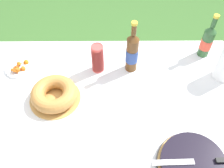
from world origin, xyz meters
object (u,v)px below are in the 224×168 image
berry_tart (192,164)px  cider_bottle_green (207,41)px  cider_bottle_amber (132,52)px  cup_stack (98,58)px  serving_knife (201,161)px  bundt_cake (54,94)px  snack_plate_near (20,67)px

berry_tart → cider_bottle_green: 0.79m
berry_tart → cider_bottle_amber: 0.68m
cider_bottle_amber → cup_stack: bearing=-177.9°
serving_knife → cider_bottle_green: (0.20, 0.75, 0.05)m
berry_tart → bundt_cake: 0.79m
bundt_cake → cup_stack: size_ratio=1.51×
cup_stack → cider_bottle_green: 0.69m
serving_knife → snack_plate_near: 1.15m
cup_stack → cider_bottle_green: bearing=10.9°
berry_tart → bundt_cake: bundt_cake is taller
serving_knife → snack_plate_near: serving_knife is taller
bundt_cake → cider_bottle_amber: 0.50m
bundt_cake → snack_plate_near: bundt_cake is taller
cup_stack → cider_bottle_green: (0.68, 0.13, 0.02)m
serving_knife → snack_plate_near: (-0.96, 0.63, -0.05)m
bundt_cake → berry_tart: bearing=-30.1°
berry_tart → snack_plate_near: size_ratio=1.72×
snack_plate_near → berry_tart: bearing=-34.0°
bundt_cake → snack_plate_near: bearing=136.9°
cider_bottle_green → snack_plate_near: size_ratio=1.57×
snack_plate_near → cup_stack: bearing=-1.2°
cider_bottle_green → berry_tart: bearing=-107.1°
berry_tart → serving_knife: (0.03, 0.00, 0.04)m
serving_knife → bundt_cake: 0.81m
cup_stack → berry_tart: bearing=-54.2°
cider_bottle_green → cider_bottle_amber: 0.49m
cider_bottle_amber → snack_plate_near: 0.70m
bundt_cake → serving_knife: bearing=-29.0°
berry_tart → cider_bottle_amber: size_ratio=0.95×
cider_bottle_green → cider_bottle_amber: bearing=-165.5°
serving_knife → cider_bottle_green: cider_bottle_green is taller
bundt_cake → snack_plate_near: (-0.25, 0.23, -0.03)m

